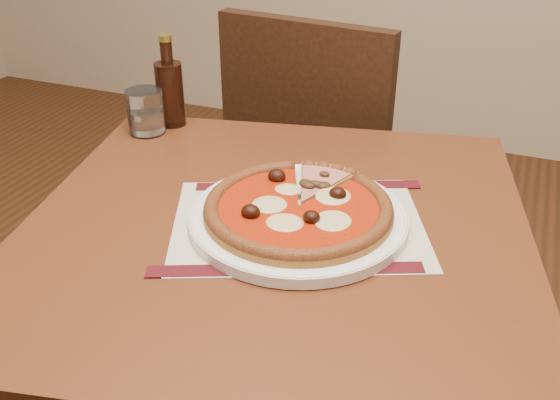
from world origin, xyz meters
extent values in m
cube|color=#622F17|center=(0.21, 0.89, 0.73)|extent=(0.95, 0.95, 0.04)
cylinder|color=#622F17|center=(-0.21, 1.16, 0.35)|extent=(0.05, 0.05, 0.71)
cylinder|color=#622F17|center=(0.47, 1.31, 0.35)|extent=(0.05, 0.05, 0.71)
cube|color=black|center=(0.08, 1.64, 0.45)|extent=(0.49, 0.49, 0.04)
cylinder|color=black|center=(0.29, 1.80, 0.21)|extent=(0.04, 0.04, 0.43)
cylinder|color=black|center=(-0.09, 1.85, 0.21)|extent=(0.04, 0.04, 0.43)
cylinder|color=black|center=(0.24, 1.43, 0.21)|extent=(0.04, 0.04, 0.43)
cylinder|color=black|center=(-0.13, 1.47, 0.21)|extent=(0.04, 0.04, 0.43)
cube|color=black|center=(0.05, 1.44, 0.70)|extent=(0.44, 0.09, 0.46)
cube|color=beige|center=(0.24, 0.90, 0.75)|extent=(0.47, 0.42, 0.00)
cylinder|color=white|center=(0.24, 0.90, 0.76)|extent=(0.34, 0.34, 0.02)
cylinder|color=#A87428|center=(0.24, 0.90, 0.78)|extent=(0.30, 0.30, 0.01)
torus|color=#984721|center=(0.24, 0.90, 0.78)|extent=(0.30, 0.30, 0.02)
cylinder|color=#9A2807|center=(0.24, 0.90, 0.78)|extent=(0.25, 0.25, 0.00)
ellipsoid|color=beige|center=(0.21, 0.94, 0.79)|extent=(0.05, 0.04, 0.01)
ellipsoid|color=beige|center=(0.17, 0.87, 0.79)|extent=(0.05, 0.04, 0.01)
ellipsoid|color=beige|center=(0.24, 0.85, 0.79)|extent=(0.05, 0.04, 0.01)
ellipsoid|color=beige|center=(0.32, 0.87, 0.79)|extent=(0.05, 0.04, 0.01)
ellipsoid|color=beige|center=(0.27, 0.94, 0.79)|extent=(0.05, 0.04, 0.01)
ellipsoid|color=black|center=(0.20, 0.94, 0.80)|extent=(0.03, 0.03, 0.02)
ellipsoid|color=black|center=(0.18, 0.84, 0.80)|extent=(0.03, 0.03, 0.02)
ellipsoid|color=black|center=(0.28, 0.86, 0.80)|extent=(0.03, 0.03, 0.02)
ellipsoid|color=black|center=(0.31, 0.96, 0.80)|extent=(0.03, 0.03, 0.02)
ellipsoid|color=#3C2615|center=(0.25, 0.96, 0.79)|extent=(0.02, 0.02, 0.01)
ellipsoid|color=#3C2615|center=(0.26, 1.00, 0.79)|extent=(0.02, 0.02, 0.01)
ellipsoid|color=#3C2615|center=(0.25, 0.96, 0.79)|extent=(0.02, 0.02, 0.01)
ellipsoid|color=#3C2615|center=(0.24, 1.00, 0.79)|extent=(0.02, 0.02, 0.01)
ellipsoid|color=#3C2615|center=(0.24, 0.96, 0.79)|extent=(0.02, 0.02, 0.01)
ellipsoid|color=#3C2615|center=(0.23, 1.00, 0.79)|extent=(0.02, 0.02, 0.01)
ellipsoid|color=#3C2615|center=(0.23, 0.96, 0.79)|extent=(0.02, 0.02, 0.01)
cylinder|color=white|center=(-0.18, 1.12, 0.80)|extent=(0.08, 0.08, 0.09)
cylinder|color=black|center=(-0.15, 1.18, 0.82)|extent=(0.06, 0.06, 0.13)
cylinder|color=black|center=(-0.15, 1.18, 0.90)|extent=(0.02, 0.02, 0.06)
cylinder|color=olive|center=(-0.15, 1.18, 0.94)|extent=(0.03, 0.03, 0.01)
camera|label=1|loc=(0.53, 0.11, 1.28)|focal=40.00mm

